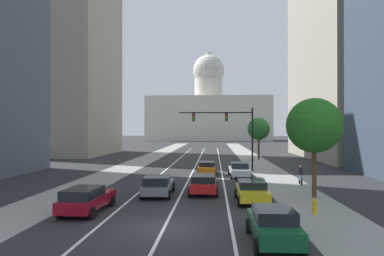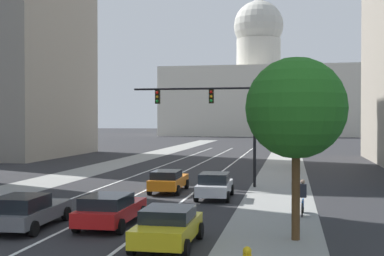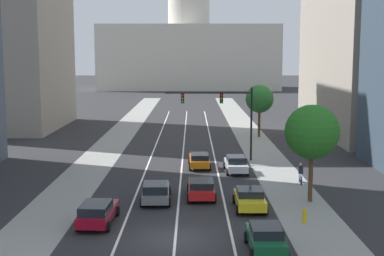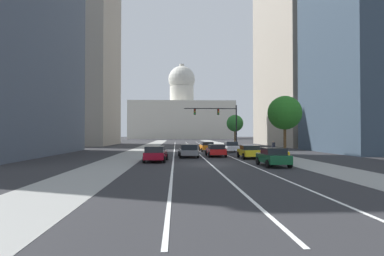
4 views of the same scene
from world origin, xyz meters
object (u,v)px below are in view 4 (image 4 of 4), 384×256
capitol_building (182,115)px  car_white (231,147)px  fire_hydrant (289,156)px  car_red (216,150)px  car_crimson (156,153)px  traffic_signal_mast (220,118)px  car_orange (207,146)px  car_gray (188,151)px  street_tree_far_right (285,113)px  cyclist (274,147)px  car_yellow (250,151)px  street_tree_mid_right (235,123)px  car_green (273,157)px

capitol_building → car_white: 119.13m
fire_hydrant → car_white: bearing=102.1°
car_red → car_crimson: bearing=133.6°
car_white → traffic_signal_mast: 7.12m
car_orange → car_gray: bearing=163.1°
car_gray → fire_hydrant: car_gray is taller
capitol_building → car_gray: 128.74m
car_orange → street_tree_far_right: 14.71m
cyclist → street_tree_far_right: 6.80m
car_white → car_crimson: bearing=145.0°
capitol_building → street_tree_far_right: bearing=-85.8°
capitol_building → cyclist: (9.86, -122.79, -11.49)m
car_red → car_white: bearing=-21.1°
car_red → car_orange: car_orange is taller
fire_hydrant → cyclist: cyclist is taller
car_crimson → cyclist: 18.23m
car_crimson → car_yellow: size_ratio=1.16×
capitol_building → fire_hydrant: 133.93m
car_gray → car_yellow: bearing=-107.8°
capitol_building → street_tree_mid_right: (9.58, -97.50, -7.46)m
car_gray → cyclist: (11.49, 5.41, 0.09)m
car_crimson → traffic_signal_mast: size_ratio=0.55×
car_white → street_tree_mid_right: street_tree_mid_right is taller
car_crimson → car_yellow: bearing=-68.4°
capitol_building → traffic_signal_mast: 113.27m
car_red → car_yellow: bearing=-132.3°
capitol_building → car_crimson: bearing=-92.1°
capitol_building → fire_hydrant: (8.05, -133.15, -11.87)m
car_orange → car_green: bearing=-172.8°
car_white → street_tree_mid_right: bearing=-14.3°
car_red → fire_hydrant: car_red is taller
traffic_signal_mast → cyclist: size_ratio=5.02×
capitol_building → car_green: size_ratio=13.02×
street_tree_far_right → car_yellow: bearing=-157.1°
capitol_building → street_tree_mid_right: 98.26m
car_gray → traffic_signal_mast: 16.93m
traffic_signal_mast → street_tree_far_right: 16.04m
car_red → car_yellow: 4.40m
car_red → car_green: car_green is taller
car_red → car_white: car_white is taller
car_green → capitol_building: bearing=1.4°
car_red → street_tree_mid_right: (7.94, 29.61, 4.12)m
traffic_signal_mast → car_crimson: bearing=-114.1°
traffic_signal_mast → cyclist: 12.15m
car_orange → car_white: bearing=-123.0°
street_tree_mid_right → car_red: bearing=-105.0°
car_red → car_crimson: (-6.56, -6.34, 0.03)m
traffic_signal_mast → car_red: bearing=-100.3°
car_gray → car_white: 11.73m
car_gray → cyclist: 12.71m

